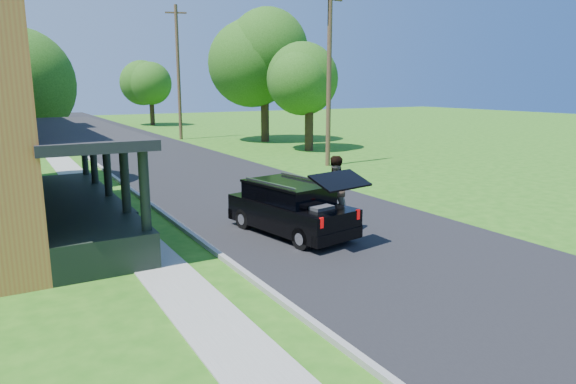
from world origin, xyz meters
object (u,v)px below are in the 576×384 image
tree_right_near (309,77)px  utility_pole_near (329,77)px  skateboarder (334,189)px  black_suv (291,208)px

tree_right_near → utility_pole_near: 6.76m
skateboarder → tree_right_near: bearing=-97.8°
black_suv → skateboarder: bearing=-35.0°
black_suv → tree_right_near: bearing=46.4°
skateboarder → utility_pole_near: 13.63m
utility_pole_near → black_suv: bearing=-134.3°
black_suv → tree_right_near: tree_right_near is taller
tree_right_near → black_suv: bearing=-123.4°
utility_pole_near → skateboarder: bearing=-128.9°
skateboarder → utility_pole_near: (7.24, 11.02, 3.44)m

